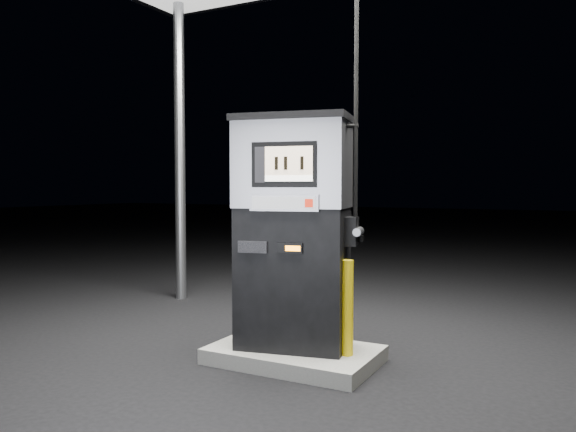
% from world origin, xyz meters
% --- Properties ---
extents(ground, '(80.00, 80.00, 0.00)m').
position_xyz_m(ground, '(0.00, 0.00, 0.00)').
color(ground, black).
rests_on(ground, ground).
extents(pump_island, '(1.60, 1.00, 0.15)m').
position_xyz_m(pump_island, '(0.00, 0.00, 0.07)').
color(pump_island, '#61605C').
rests_on(pump_island, ground).
extents(fuel_dispenser, '(1.31, 0.89, 4.70)m').
position_xyz_m(fuel_dispenser, '(-0.02, 0.02, 1.31)').
color(fuel_dispenser, black).
rests_on(fuel_dispenser, pump_island).
extents(bollard_left, '(0.13, 0.13, 0.85)m').
position_xyz_m(bollard_left, '(-0.55, 0.15, 0.58)').
color(bollard_left, yellow).
rests_on(bollard_left, pump_island).
extents(bollard_right, '(0.13, 0.13, 0.90)m').
position_xyz_m(bollard_right, '(0.55, 0.01, 0.60)').
color(bollard_right, yellow).
rests_on(bollard_right, pump_island).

